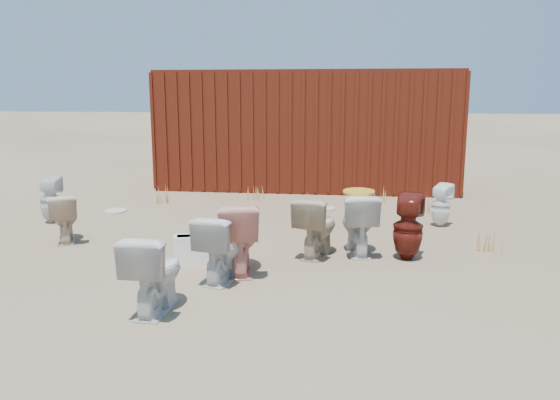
# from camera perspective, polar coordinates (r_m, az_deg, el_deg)

# --- Properties ---
(ground) EXTENTS (100.00, 100.00, 0.00)m
(ground) POSITION_cam_1_polar(r_m,az_deg,el_deg) (6.83, -0.66, -5.49)
(ground) COLOR brown
(ground) RESTS_ON ground
(shipping_container) EXTENTS (6.00, 2.40, 2.40)m
(shipping_container) POSITION_cam_1_polar(r_m,az_deg,el_deg) (11.74, 2.98, 7.41)
(shipping_container) COLOR #53170D
(shipping_container) RESTS_ON ground
(toilet_front_a) EXTENTS (0.44, 0.74, 0.74)m
(toilet_front_a) POSITION_cam_1_polar(r_m,az_deg,el_deg) (5.07, -12.98, -7.34)
(toilet_front_a) COLOR silver
(toilet_front_a) RESTS_ON ground
(toilet_front_pink) EXTENTS (0.58, 0.85, 0.80)m
(toilet_front_pink) POSITION_cam_1_polar(r_m,az_deg,el_deg) (6.02, -4.27, -3.86)
(toilet_front_pink) COLOR pink
(toilet_front_pink) RESTS_ON ground
(toilet_front_c) EXTENTS (0.54, 0.77, 0.72)m
(toilet_front_c) POSITION_cam_1_polar(r_m,az_deg,el_deg) (5.78, -6.03, -4.93)
(toilet_front_c) COLOR silver
(toilet_front_c) RESTS_ON ground
(toilet_front_maroon) EXTENTS (0.43, 0.44, 0.79)m
(toilet_front_maroon) POSITION_cam_1_polar(r_m,az_deg,el_deg) (6.64, 13.24, -2.76)
(toilet_front_maroon) COLOR #601910
(toilet_front_maroon) RESTS_ON ground
(toilet_back_a) EXTENTS (0.38, 0.38, 0.71)m
(toilet_back_a) POSITION_cam_1_polar(r_m,az_deg,el_deg) (9.01, -22.83, 0.02)
(toilet_back_a) COLOR silver
(toilet_back_a) RESTS_ON ground
(toilet_back_beige_left) EXTENTS (0.61, 0.73, 0.65)m
(toilet_back_beige_left) POSITION_cam_1_polar(r_m,az_deg,el_deg) (7.81, -21.61, -1.72)
(toilet_back_beige_left) COLOR beige
(toilet_back_beige_left) RESTS_ON ground
(toilet_back_beige_right) EXTENTS (0.59, 0.81, 0.74)m
(toilet_back_beige_right) POSITION_cam_1_polar(r_m,az_deg,el_deg) (6.63, 3.85, -2.73)
(toilet_back_beige_right) COLOR #C0AC8C
(toilet_back_beige_right) RESTS_ON ground
(toilet_back_yellowlid) EXTENTS (0.54, 0.80, 0.76)m
(toilet_back_yellowlid) POSITION_cam_1_polar(r_m,az_deg,el_deg) (6.77, 8.14, -2.42)
(toilet_back_yellowlid) COLOR silver
(toilet_back_yellowlid) RESTS_ON ground
(toilet_back_e) EXTENTS (0.41, 0.41, 0.64)m
(toilet_back_e) POSITION_cam_1_polar(r_m,az_deg,el_deg) (8.44, 16.46, -0.51)
(toilet_back_e) COLOR white
(toilet_back_e) RESTS_ON ground
(yellow_lid) EXTENTS (0.39, 0.48, 0.02)m
(yellow_lid) POSITION_cam_1_polar(r_m,az_deg,el_deg) (6.69, 8.24, 0.87)
(yellow_lid) COLOR gold
(yellow_lid) RESTS_ON toilet_back_yellowlid
(loose_tank) EXTENTS (0.54, 0.33, 0.35)m
(loose_tank) POSITION_cam_1_polar(r_m,az_deg,el_deg) (6.38, -8.76, -5.20)
(loose_tank) COLOR white
(loose_tank) RESTS_ON ground
(loose_lid_near) EXTENTS (0.52, 0.59, 0.02)m
(loose_lid_near) POSITION_cam_1_polar(r_m,az_deg,el_deg) (9.35, 4.54, -0.90)
(loose_lid_near) COLOR beige
(loose_lid_near) RESTS_ON ground
(loose_lid_far) EXTENTS (0.43, 0.52, 0.02)m
(loose_lid_far) POSITION_cam_1_polar(r_m,az_deg,el_deg) (9.55, -16.82, -1.10)
(loose_lid_far) COLOR beige
(loose_lid_far) RESTS_ON ground
(weed_clump_a) EXTENTS (0.36, 0.36, 0.29)m
(weed_clump_a) POSITION_cam_1_polar(r_m,az_deg,el_deg) (10.02, -12.24, 0.47)
(weed_clump_a) COLOR #B28E47
(weed_clump_a) RESTS_ON ground
(weed_clump_b) EXTENTS (0.32, 0.32, 0.27)m
(weed_clump_b) POSITION_cam_1_polar(r_m,az_deg,el_deg) (9.55, 3.49, 0.12)
(weed_clump_b) COLOR #B28E47
(weed_clump_b) RESTS_ON ground
(weed_clump_c) EXTENTS (0.36, 0.36, 0.31)m
(weed_clump_c) POSITION_cam_1_polar(r_m,az_deg,el_deg) (9.37, 15.27, -0.35)
(weed_clump_c) COLOR #B28E47
(weed_clump_c) RESTS_ON ground
(weed_clump_d) EXTENTS (0.30, 0.30, 0.27)m
(weed_clump_d) POSITION_cam_1_polar(r_m,az_deg,el_deg) (10.13, -2.69, 0.76)
(weed_clump_d) COLOR #B28E47
(weed_clump_d) RESTS_ON ground
(weed_clump_e) EXTENTS (0.34, 0.34, 0.26)m
(weed_clump_e) POSITION_cam_1_polar(r_m,az_deg,el_deg) (10.04, 10.13, 0.47)
(weed_clump_e) COLOR #B28E47
(weed_clump_e) RESTS_ON ground
(weed_clump_f) EXTENTS (0.28, 0.28, 0.27)m
(weed_clump_f) POSITION_cam_1_polar(r_m,az_deg,el_deg) (7.27, 21.11, -4.13)
(weed_clump_f) COLOR #B28E47
(weed_clump_f) RESTS_ON ground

